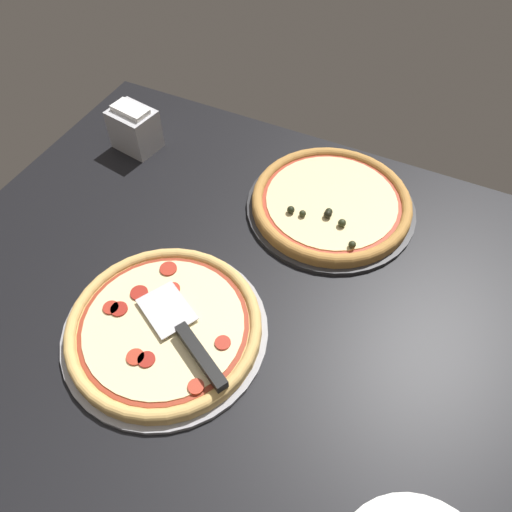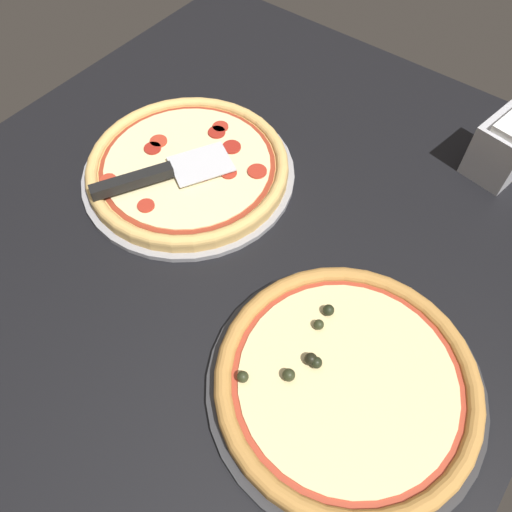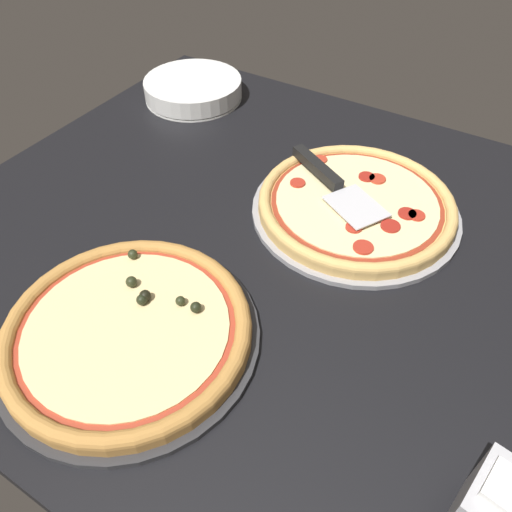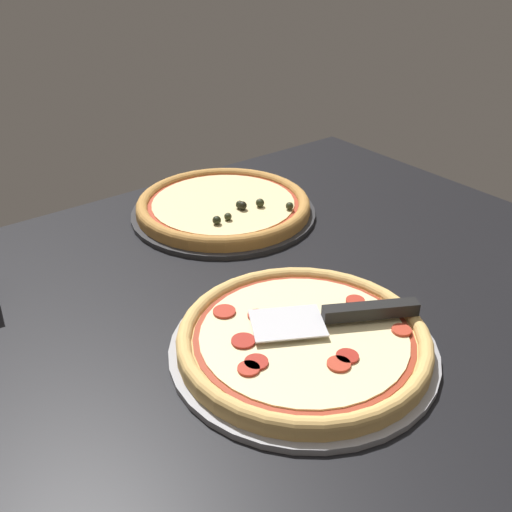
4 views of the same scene
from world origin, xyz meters
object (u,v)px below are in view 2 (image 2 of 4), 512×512
(pizza_front, at_px, (188,166))
(napkin_holder, at_px, (505,147))
(pizza_back, at_px, (347,381))
(serving_spatula, at_px, (149,177))

(pizza_front, height_order, napkin_holder, napkin_holder)
(pizza_back, distance_m, serving_spatula, 0.47)
(pizza_front, bearing_deg, pizza_back, 69.15)
(pizza_back, xyz_separation_m, serving_spatula, (-0.09, -0.46, 0.02))
(serving_spatula, relative_size, napkin_holder, 2.01)
(pizza_front, xyz_separation_m, napkin_holder, (-0.36, 0.44, 0.03))
(napkin_holder, bearing_deg, serving_spatula, -46.62)
(serving_spatula, bearing_deg, pizza_back, 78.49)
(napkin_holder, bearing_deg, pizza_back, 0.34)
(pizza_back, distance_m, napkin_holder, 0.53)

